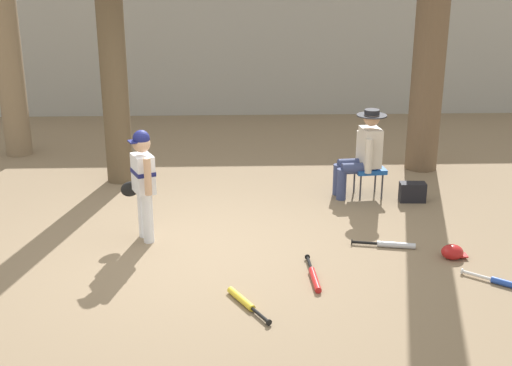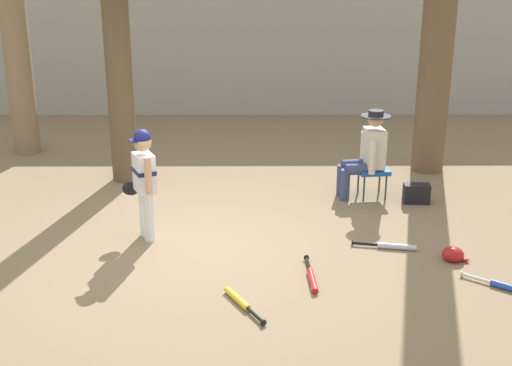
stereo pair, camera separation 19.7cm
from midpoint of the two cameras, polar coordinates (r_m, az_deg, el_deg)
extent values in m
plane|color=#7F6B51|center=(7.63, -3.87, -5.65)|extent=(60.00, 60.00, 0.00)
cube|color=#9E9E99|center=(13.84, -2.36, 11.73)|extent=(18.00, 0.36, 2.88)
cylinder|color=brown|center=(9.61, -11.23, 14.62)|extent=(0.37, 0.37, 5.01)
cone|color=brown|center=(10.09, -10.34, 0.32)|extent=(0.61, 0.61, 0.22)
cone|color=brown|center=(10.73, 14.69, 1.12)|extent=(0.63, 0.63, 0.29)
cylinder|color=white|center=(7.81, -8.32, -2.88)|extent=(0.12, 0.12, 0.58)
cylinder|color=white|center=(7.98, -8.69, -2.44)|extent=(0.12, 0.12, 0.58)
cube|color=white|center=(7.72, -8.69, 0.86)|extent=(0.31, 0.36, 0.44)
cube|color=navy|center=(7.72, -8.70, 1.02)|extent=(0.32, 0.37, 0.05)
sphere|color=tan|center=(7.62, -8.82, 3.36)|extent=(0.20, 0.20, 0.20)
sphere|color=navy|center=(7.61, -8.84, 3.80)|extent=(0.19, 0.19, 0.19)
cube|color=navy|center=(7.59, -9.48, 3.54)|extent=(0.15, 0.17, 0.02)
cylinder|color=tan|center=(7.49, -8.34, 0.62)|extent=(0.11, 0.11, 0.42)
cylinder|color=tan|center=(7.93, -9.36, 0.70)|extent=(0.11, 0.11, 0.40)
ellipsoid|color=black|center=(7.99, -9.75, -0.41)|extent=(0.25, 0.20, 0.18)
cube|color=#194C9E|center=(9.26, 10.41, 1.08)|extent=(0.44, 0.44, 0.06)
cylinder|color=#333338|center=(9.14, 9.71, -0.37)|extent=(0.02, 0.02, 0.38)
cylinder|color=#333338|center=(9.41, 9.22, 0.23)|extent=(0.02, 0.02, 0.38)
cylinder|color=#333338|center=(9.22, 11.50, -0.29)|extent=(0.02, 0.02, 0.38)
cylinder|color=#333338|center=(9.49, 10.96, 0.30)|extent=(0.02, 0.02, 0.38)
cylinder|color=navy|center=(9.11, 8.12, -0.17)|extent=(0.13, 0.13, 0.43)
cylinder|color=navy|center=(9.29, 7.82, 0.23)|extent=(0.13, 0.13, 0.43)
cylinder|color=navy|center=(9.10, 9.40, 1.15)|extent=(0.41, 0.19, 0.15)
cylinder|color=navy|center=(9.28, 9.07, 1.53)|extent=(0.41, 0.19, 0.15)
cube|color=beige|center=(9.17, 10.53, 2.93)|extent=(0.28, 0.38, 0.52)
cylinder|color=beige|center=(8.96, 10.41, 2.16)|extent=(0.10, 0.10, 0.46)
cylinder|color=beige|center=(9.37, 9.66, 2.94)|extent=(0.10, 0.10, 0.46)
sphere|color=tan|center=(9.07, 10.68, 5.36)|extent=(0.22, 0.22, 0.22)
cylinder|color=#232328|center=(9.06, 10.69, 5.56)|extent=(0.40, 0.40, 0.02)
cylinder|color=#232328|center=(9.05, 10.70, 5.76)|extent=(0.20, 0.20, 0.09)
cube|color=black|center=(9.23, 13.96, -0.87)|extent=(0.35, 0.19, 0.26)
cone|color=#7F6B51|center=(11.88, -18.19, 2.50)|extent=(0.63, 0.63, 0.25)
cylinder|color=#B7BCC6|center=(7.80, 12.49, -5.25)|extent=(0.43, 0.15, 0.07)
cylinder|color=black|center=(7.79, 9.88, -5.09)|extent=(0.28, 0.09, 0.03)
cylinder|color=black|center=(7.79, 8.83, -5.02)|extent=(0.03, 0.06, 0.06)
cylinder|color=red|center=(6.90, 5.61, -8.19)|extent=(0.08, 0.47, 0.07)
cylinder|color=black|center=(7.24, 5.20, -6.80)|extent=(0.04, 0.31, 0.03)
cylinder|color=black|center=(7.38, 5.04, -6.29)|extent=(0.06, 0.02, 0.06)
cylinder|color=silver|center=(7.30, 18.81, -7.59)|extent=(0.26, 0.22, 0.03)
cylinder|color=silver|center=(7.34, 17.69, -7.30)|extent=(0.05, 0.05, 0.06)
cylinder|color=yellow|center=(6.54, -0.72, -9.72)|extent=(0.27, 0.41, 0.07)
cylinder|color=black|center=(6.26, 0.88, -11.11)|extent=(0.17, 0.27, 0.03)
cylinder|color=black|center=(6.15, 1.57, -11.69)|extent=(0.06, 0.04, 0.06)
ellipsoid|color=#A81919|center=(7.66, 16.98, -5.78)|extent=(0.24, 0.22, 0.16)
cube|color=#A81919|center=(7.71, 17.76, -6.01)|extent=(0.10, 0.12, 0.02)
camera|label=1|loc=(0.10, -89.24, 0.26)|focal=47.45mm
camera|label=2|loc=(0.10, 90.76, -0.26)|focal=47.45mm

